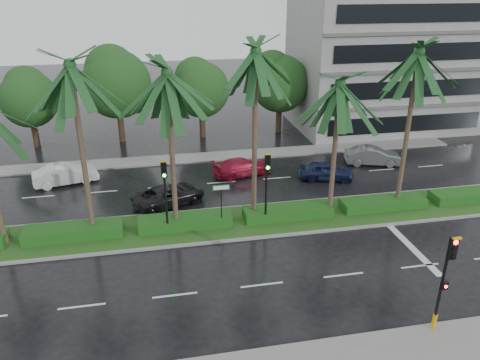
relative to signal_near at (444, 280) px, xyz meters
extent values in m
plane|color=black|center=(-6.00, 9.39, -2.50)|extent=(120.00, 120.00, 0.00)
cube|color=slate|center=(-6.00, 21.39, -2.44)|extent=(40.00, 2.00, 0.12)
cube|color=gray|center=(-6.00, 10.39, -2.43)|extent=(36.00, 4.00, 0.14)
cube|color=#2D541C|center=(-6.00, 10.39, -2.36)|extent=(35.60, 3.70, 0.02)
cube|color=#154917|center=(-15.00, 10.39, -2.05)|extent=(5.20, 1.40, 0.60)
cube|color=#154917|center=(-9.00, 10.39, -2.05)|extent=(5.20, 1.40, 0.60)
cube|color=#154917|center=(-3.00, 10.39, -2.05)|extent=(5.20, 1.40, 0.60)
cube|color=#154917|center=(3.00, 10.39, -2.05)|extent=(5.20, 1.40, 0.60)
cube|color=#154917|center=(9.00, 10.39, -2.05)|extent=(5.20, 1.40, 0.60)
cube|color=silver|center=(-18.00, 16.39, -2.50)|extent=(2.00, 0.12, 0.01)
cube|color=silver|center=(-14.00, 4.39, -2.50)|extent=(2.00, 0.12, 0.01)
cube|color=silver|center=(-14.00, 16.39, -2.50)|extent=(2.00, 0.12, 0.01)
cube|color=silver|center=(-10.00, 4.39, -2.50)|extent=(2.00, 0.12, 0.01)
cube|color=silver|center=(-10.00, 16.39, -2.50)|extent=(2.00, 0.12, 0.01)
cube|color=silver|center=(-6.00, 4.39, -2.50)|extent=(2.00, 0.12, 0.01)
cube|color=silver|center=(-6.00, 16.39, -2.50)|extent=(2.00, 0.12, 0.01)
cube|color=silver|center=(-2.00, 4.39, -2.50)|extent=(2.00, 0.12, 0.01)
cube|color=silver|center=(-2.00, 16.39, -2.50)|extent=(2.00, 0.12, 0.01)
cube|color=silver|center=(2.00, 4.39, -2.50)|extent=(2.00, 0.12, 0.01)
cube|color=silver|center=(2.00, 16.39, -2.50)|extent=(2.00, 0.12, 0.01)
cube|color=silver|center=(6.00, 16.39, -2.50)|extent=(2.00, 0.12, 0.01)
cube|color=silver|center=(10.00, 16.39, -2.50)|extent=(2.00, 0.12, 0.01)
cube|color=silver|center=(2.50, 6.39, -2.50)|extent=(0.40, 6.00, 0.01)
cylinder|color=#443327|center=(-18.50, 10.39, -2.13)|extent=(0.40, 0.40, 0.44)
cylinder|color=#443327|center=(-14.00, 10.49, 2.21)|extent=(0.28, 0.28, 9.13)
cylinder|color=#443327|center=(-14.00, 10.49, -2.13)|extent=(0.40, 0.40, 0.44)
cylinder|color=#443327|center=(-9.50, 10.29, 1.97)|extent=(0.28, 0.28, 8.65)
cylinder|color=#443327|center=(-9.50, 10.29, -2.13)|extent=(0.40, 0.40, 0.44)
cylinder|color=#443327|center=(-5.00, 10.59, 2.40)|extent=(0.28, 0.28, 9.50)
cylinder|color=#443327|center=(-5.00, 10.59, -2.13)|extent=(0.40, 0.40, 0.44)
cylinder|color=#443327|center=(-0.50, 10.19, 1.53)|extent=(0.28, 0.28, 7.78)
cylinder|color=#443327|center=(-0.50, 10.19, -2.13)|extent=(0.40, 0.40, 0.44)
cylinder|color=#443327|center=(4.00, 10.49, 2.28)|extent=(0.28, 0.28, 9.26)
cylinder|color=#443327|center=(4.00, 10.49, -2.13)|extent=(0.40, 0.40, 0.44)
cylinder|color=black|center=(0.00, 0.09, -0.68)|extent=(0.12, 0.12, 3.40)
cube|color=black|center=(0.00, -0.09, 1.47)|extent=(0.30, 0.18, 0.90)
cube|color=gold|center=(0.00, -0.21, 1.95)|extent=(0.34, 0.12, 0.06)
cylinder|color=#FF0C05|center=(0.00, -0.19, 1.77)|extent=(0.18, 0.04, 0.18)
cylinder|color=black|center=(0.00, -0.19, 1.47)|extent=(0.18, 0.04, 0.18)
cylinder|color=black|center=(0.00, -0.19, 1.17)|extent=(0.18, 0.04, 0.18)
cylinder|color=gold|center=(0.00, 0.09, -2.03)|extent=(0.18, 0.18, 0.70)
cube|color=black|center=(0.00, -0.07, -0.18)|extent=(0.22, 0.16, 0.32)
cylinder|color=#FF0C05|center=(0.00, -0.16, -0.18)|extent=(0.12, 0.03, 0.12)
cylinder|color=black|center=(-10.00, 9.79, -0.65)|extent=(0.12, 0.12, 3.40)
cube|color=black|center=(-10.00, 9.61, 1.50)|extent=(0.30, 0.18, 0.90)
cube|color=gold|center=(-10.00, 9.49, 1.98)|extent=(0.34, 0.12, 0.06)
cylinder|color=black|center=(-10.00, 9.51, 1.80)|extent=(0.18, 0.04, 0.18)
cylinder|color=black|center=(-10.00, 9.51, 1.50)|extent=(0.18, 0.04, 0.18)
cylinder|color=#0CE519|center=(-10.00, 9.51, 1.20)|extent=(0.18, 0.04, 0.18)
cylinder|color=black|center=(-4.50, 9.79, -0.65)|extent=(0.12, 0.12, 3.40)
cube|color=black|center=(-4.50, 9.61, 1.50)|extent=(0.30, 0.18, 0.90)
cube|color=gold|center=(-4.50, 9.49, 1.98)|extent=(0.34, 0.12, 0.06)
cylinder|color=black|center=(-4.50, 9.51, 1.80)|extent=(0.18, 0.04, 0.18)
cylinder|color=black|center=(-4.50, 9.51, 1.50)|extent=(0.18, 0.04, 0.18)
cylinder|color=#0CE519|center=(-4.50, 9.51, 1.20)|extent=(0.18, 0.04, 0.18)
cylinder|color=black|center=(-7.00, 9.89, -1.05)|extent=(0.06, 0.06, 2.60)
cube|color=#0C5926|center=(-7.00, 9.86, 0.10)|extent=(0.95, 0.04, 0.30)
cube|color=white|center=(-7.00, 9.84, 0.10)|extent=(0.85, 0.01, 0.22)
cylinder|color=#322717|center=(-20.00, 26.89, -1.38)|extent=(0.52, 0.52, 2.24)
sphere|color=#1C3F17|center=(-20.00, 26.89, 1.53)|extent=(4.61, 4.61, 4.61)
sphere|color=#1C3F17|center=(-20.00, 27.19, 2.43)|extent=(3.46, 3.46, 3.46)
cylinder|color=#322717|center=(-13.00, 26.89, -1.13)|extent=(0.52, 0.52, 2.75)
sphere|color=#1C3F17|center=(-13.00, 26.89, 2.45)|extent=(5.66, 5.66, 5.66)
sphere|color=#1C3F17|center=(-13.00, 27.19, 3.55)|extent=(4.25, 4.25, 4.25)
cylinder|color=#322717|center=(-6.00, 26.89, -1.33)|extent=(0.52, 0.52, 2.34)
sphere|color=#1C3F17|center=(-6.00, 26.89, 1.71)|extent=(4.81, 4.81, 4.81)
sphere|color=#1C3F17|center=(-6.00, 27.19, 2.64)|extent=(3.61, 3.61, 3.61)
cylinder|color=#322717|center=(1.00, 26.89, -1.27)|extent=(0.52, 0.52, 2.47)
sphere|color=#1C3F17|center=(1.00, 26.89, 1.94)|extent=(5.08, 5.08, 5.08)
sphere|color=#1C3F17|center=(1.00, 27.19, 2.93)|extent=(3.81, 3.81, 3.81)
cylinder|color=#322717|center=(8.00, 26.89, -1.18)|extent=(0.52, 0.52, 2.66)
sphere|color=#1C3F17|center=(8.00, 26.89, 2.28)|extent=(5.46, 5.46, 5.46)
sphere|color=#1C3F17|center=(8.00, 27.19, 3.34)|extent=(4.10, 4.10, 4.10)
cube|color=gray|center=(11.00, 27.39, 3.50)|extent=(16.00, 10.00, 12.00)
imported|color=silver|center=(-16.48, 18.28, -1.80)|extent=(2.50, 4.49, 1.40)
imported|color=black|center=(-9.70, 13.67, -1.87)|extent=(3.81, 5.01, 1.26)
imported|color=maroon|center=(-4.30, 17.45, -1.88)|extent=(2.73, 4.58, 1.24)
imported|color=#162243|center=(1.30, 15.52, -1.86)|extent=(2.45, 4.04, 1.29)
imported|color=#5B5F61|center=(5.80, 17.58, -1.82)|extent=(2.43, 4.36, 1.36)
camera|label=1|loc=(-10.46, -12.96, 10.52)|focal=35.00mm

